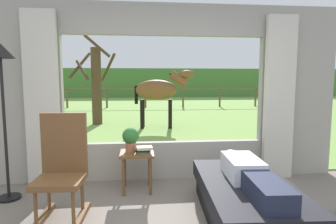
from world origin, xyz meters
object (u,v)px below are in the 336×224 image
at_px(recliner_sofa, 247,201).
at_px(book_stack, 144,150).
at_px(side_table, 137,159).
at_px(reclining_person, 249,174).
at_px(horse, 159,90).
at_px(pasture_tree, 96,83).
at_px(floor_lamp_left, 1,74).
at_px(rocking_chair, 62,168).
at_px(potted_plant, 131,138).

height_order(recliner_sofa, book_stack, book_stack).
relative_size(recliner_sofa, side_table, 3.37).
bearing_deg(reclining_person, recliner_sofa, 93.41).
xyz_separation_m(horse, pasture_tree, (-1.99, 0.93, 0.21)).
relative_size(recliner_sofa, floor_lamp_left, 0.92).
distance_m(recliner_sofa, floor_lamp_left, 3.14).
bearing_deg(book_stack, rocking_chair, -144.43).
bearing_deg(pasture_tree, book_stack, -76.40).
height_order(book_stack, floor_lamp_left, floor_lamp_left).
bearing_deg(pasture_tree, reclining_person, -70.17).
relative_size(potted_plant, floor_lamp_left, 0.17).
distance_m(reclining_person, horse, 5.98).
xyz_separation_m(reclining_person, side_table, (-1.14, 1.01, -0.10)).
distance_m(reclining_person, potted_plant, 1.63).
relative_size(rocking_chair, pasture_tree, 0.39).
relative_size(rocking_chair, horse, 0.62).
relative_size(reclining_person, side_table, 2.76).
bearing_deg(recliner_sofa, pasture_tree, 113.38).
height_order(reclining_person, floor_lamp_left, floor_lamp_left).
height_order(reclining_person, rocking_chair, rocking_chair).
bearing_deg(recliner_sofa, floor_lamp_left, 166.20).
distance_m(floor_lamp_left, horse, 5.52).
distance_m(rocking_chair, horse, 5.81).
height_order(recliner_sofa, pasture_tree, pasture_tree).
xyz_separation_m(recliner_sofa, side_table, (-1.14, 0.96, 0.21)).
xyz_separation_m(reclining_person, floor_lamp_left, (-2.72, 0.89, 1.02)).
xyz_separation_m(recliner_sofa, floor_lamp_left, (-2.72, 0.84, 1.32)).
relative_size(reclining_person, floor_lamp_left, 0.75).
xyz_separation_m(rocking_chair, pasture_tree, (-0.55, 6.53, 0.82)).
bearing_deg(book_stack, potted_plant, 146.93).
height_order(rocking_chair, book_stack, rocking_chair).
height_order(recliner_sofa, reclining_person, reclining_person).
bearing_deg(recliner_sofa, horse, 98.14).
relative_size(rocking_chair, book_stack, 5.05).
bearing_deg(reclining_person, floor_lamp_left, 165.24).
relative_size(side_table, potted_plant, 1.63).
bearing_deg(rocking_chair, side_table, 43.98).
relative_size(reclining_person, potted_plant, 4.49).
height_order(potted_plant, floor_lamp_left, floor_lamp_left).
bearing_deg(recliner_sofa, side_table, 143.29).
relative_size(floor_lamp_left, horse, 1.05).
relative_size(recliner_sofa, pasture_tree, 0.62).
bearing_deg(side_table, horse, 82.43).
distance_m(rocking_chair, book_stack, 1.08).
height_order(recliner_sofa, horse, horse).
height_order(potted_plant, book_stack, potted_plant).
height_order(side_table, pasture_tree, pasture_tree).
bearing_deg(potted_plant, recliner_sofa, -39.92).
bearing_deg(floor_lamp_left, pasture_tree, 87.59).
height_order(reclining_person, potted_plant, potted_plant).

